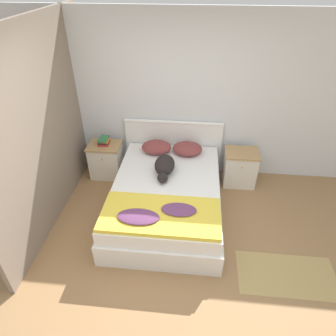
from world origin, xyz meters
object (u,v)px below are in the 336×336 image
object	(u,v)px
nightstand_right	(240,168)
dog	(165,166)
book_stack	(104,141)
pillow_left	(156,147)
pillow_right	(187,149)
nightstand_left	(106,160)
bed	(166,197)

from	to	relation	value
nightstand_right	dog	world-z (taller)	dog
nightstand_right	book_stack	size ratio (longest dim) A/B	2.54
pillow_left	dog	world-z (taller)	dog
pillow_right	book_stack	size ratio (longest dim) A/B	2.03
nightstand_right	pillow_left	distance (m)	1.37
nightstand_left	book_stack	bearing A→B (deg)	101.05
pillow_left	pillow_right	bearing A→B (deg)	0.00
nightstand_left	book_stack	xyz separation A→B (m)	(-0.01, 0.03, 0.34)
nightstand_right	pillow_left	xyz separation A→B (m)	(-1.34, -0.01, 0.31)
pillow_left	pillow_right	size ratio (longest dim) A/B	1.00
dog	book_stack	distance (m)	1.21
bed	nightstand_left	world-z (taller)	nightstand_left
bed	book_stack	world-z (taller)	book_stack
bed	nightstand_left	xyz separation A→B (m)	(-1.09, 0.81, 0.04)
nightstand_left	pillow_left	distance (m)	0.90
pillow_right	book_stack	distance (m)	1.35
bed	nightstand_left	distance (m)	1.36
nightstand_right	dog	distance (m)	1.32
nightstand_left	book_stack	size ratio (longest dim) A/B	2.54
pillow_left	dog	size ratio (longest dim) A/B	0.74
pillow_left	nightstand_right	bearing A→B (deg)	0.28
pillow_left	book_stack	world-z (taller)	book_stack
bed	dog	bearing A→B (deg)	102.09
pillow_left	book_stack	size ratio (longest dim) A/B	2.03
pillow_right	nightstand_right	bearing A→B (deg)	0.45
dog	book_stack	world-z (taller)	dog
bed	pillow_right	bearing A→B (deg)	73.06
nightstand_left	book_stack	distance (m)	0.34
nightstand_left	nightstand_right	size ratio (longest dim) A/B	1.00
pillow_right	book_stack	xyz separation A→B (m)	(-1.34, 0.04, 0.04)
nightstand_right	pillow_left	size ratio (longest dim) A/B	1.26
nightstand_right	pillow_right	xyz separation A→B (m)	(-0.85, -0.01, 0.31)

